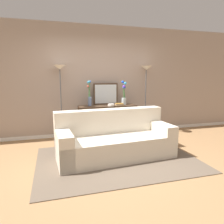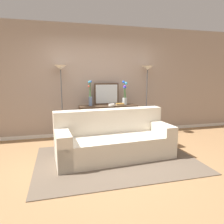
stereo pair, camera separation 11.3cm
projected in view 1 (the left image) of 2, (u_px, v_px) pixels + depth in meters
name	position (u px, v px, depth m)	size (l,w,h in m)	color
ground_plane	(115.00, 162.00, 3.74)	(16.00, 16.00, 0.02)	#9E754C
back_wall	(93.00, 82.00, 5.33)	(12.00, 0.15, 2.76)	white
area_rug	(117.00, 159.00, 3.84)	(2.84, 2.00, 0.01)	brown
couch	(115.00, 141.00, 3.94)	(2.19, 1.01, 0.88)	beige
console_table	(108.00, 115.00, 5.22)	(1.42, 0.40, 0.80)	#473323
floor_lamp_left	(60.00, 82.00, 4.82)	(0.28, 0.28, 1.76)	#4C4C51
floor_lamp_right	(146.00, 81.00, 5.40)	(0.28, 0.28, 1.77)	#4C4C51
wall_mirror	(106.00, 94.00, 5.29)	(0.63, 0.02, 0.54)	#473323
vase_tall_flowers	(90.00, 97.00, 5.06)	(0.10, 0.11, 0.61)	#6B84AD
vase_short_flowers	(124.00, 95.00, 5.28)	(0.12, 0.13, 0.60)	silver
fruit_bowl	(111.00, 105.00, 5.07)	(0.16, 0.16, 0.05)	silver
book_stack	(119.00, 104.00, 5.14)	(0.21, 0.14, 0.06)	tan
book_row_under_console	(91.00, 136.00, 5.19)	(0.30, 0.17, 0.13)	#2D2D33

